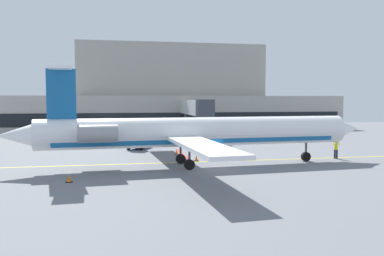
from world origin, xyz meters
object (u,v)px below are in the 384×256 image
object	(u,v)px
regional_jet	(194,132)
pushback_tractor	(302,133)
fuel_tank	(104,130)
baggage_tug	(138,141)
marshaller	(336,149)

from	to	relation	value
regional_jet	pushback_tractor	size ratio (longest dim) A/B	8.82
pushback_tractor	fuel_tank	xyz separation A→B (m)	(-29.30, 4.90, 0.61)
baggage_tug	marshaller	xyz separation A→B (m)	(19.30, -11.51, -0.03)
regional_jet	baggage_tug	xyz separation A→B (m)	(-4.25, 13.30, -2.04)
pushback_tractor	baggage_tug	bearing A→B (deg)	-163.15
baggage_tug	pushback_tractor	world-z (taller)	baggage_tug
fuel_tank	marshaller	bearing A→B (deg)	-45.34
pushback_tractor	fuel_tank	bearing A→B (deg)	170.51
fuel_tank	marshaller	size ratio (longest dim) A/B	3.32
regional_jet	fuel_tank	xyz separation A→B (m)	(-8.62, 25.75, -1.59)
pushback_tractor	regional_jet	bearing A→B (deg)	-134.76
regional_jet	fuel_tank	world-z (taller)	regional_jet
baggage_tug	pushback_tractor	size ratio (longest dim) A/B	1.10
baggage_tug	pushback_tractor	distance (m)	26.04
regional_jet	baggage_tug	bearing A→B (deg)	107.71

